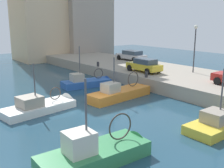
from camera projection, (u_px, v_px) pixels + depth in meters
name	position (u px, v px, depth m)	size (l,w,h in m)	color
water_surface	(94.00, 110.00, 20.22)	(80.00, 80.00, 0.00)	navy
quay_wall	(190.00, 81.00, 26.95)	(9.00, 56.00, 1.20)	#9E9384
fishing_boat_green	(101.00, 158.00, 12.88)	(6.16, 2.36, 4.97)	#388951
fishing_boat_white	(44.00, 109.00, 20.08)	(6.31, 2.73, 4.48)	white
fishing_boat_blue	(90.00, 85.00, 27.65)	(5.89, 2.72, 4.89)	#2D60B7
fishing_boat_orange	(122.00, 97.00, 23.35)	(6.96, 2.33, 4.39)	orange
parked_car_silver	(131.00, 55.00, 36.77)	(2.15, 4.40, 1.33)	#B7B7BC
parked_car_yellow	(144.00, 65.00, 28.45)	(1.85, 3.96, 1.41)	gold
mooring_bollard_south	(146.00, 74.00, 25.81)	(0.28, 0.28, 0.55)	#2D2D33
mooring_bollard_mid	(98.00, 64.00, 31.96)	(0.28, 0.28, 0.55)	#2D2D33
quay_streetlamp	(195.00, 41.00, 27.60)	(0.36, 0.36, 4.83)	#38383D
waterfront_building_central	(84.00, 20.00, 47.55)	(8.53, 6.93, 13.22)	#A39384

